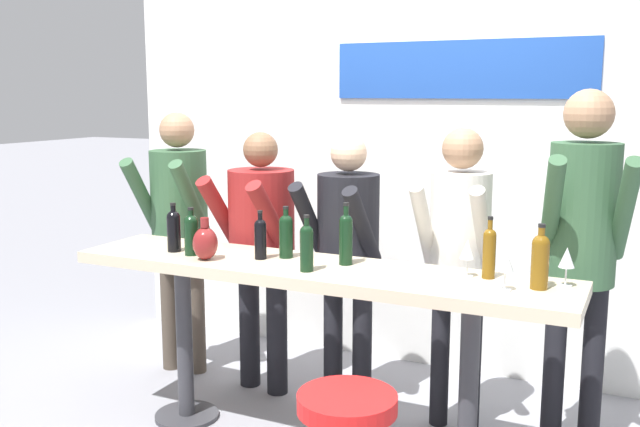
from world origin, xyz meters
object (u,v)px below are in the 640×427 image
object	(u,v)px
wine_bottle_1	(307,246)
wine_bottle_3	(260,237)
tasting_table	(313,294)
wine_bottle_6	(346,237)
wine_bottle_7	(174,229)
decorative_vase	(205,243)
person_far_left	(179,214)
person_center_right	(582,229)
person_center	(459,245)
wine_glass_1	(467,250)
wine_bottle_0	(540,259)
wine_bottle_5	(286,234)
person_center_left	(347,241)
person_left	(261,235)
wine_glass_2	(506,262)
wine_bottle_2	(489,251)
wine_bottle_4	(191,233)
wine_glass_0	(567,259)

from	to	relation	value
wine_bottle_1	wine_bottle_3	world-z (taller)	wine_bottle_1
tasting_table	wine_bottle_6	distance (m)	0.34
wine_bottle_7	decorative_vase	size ratio (longest dim) A/B	1.21
person_far_left	person_center_right	bearing A→B (deg)	-6.12
person_center	wine_glass_1	size ratio (longest dim) A/B	9.31
wine_bottle_0	decorative_vase	size ratio (longest dim) A/B	1.32
wine_bottle_7	person_far_left	bearing A→B (deg)	124.47
decorative_vase	wine_bottle_5	bearing A→B (deg)	32.00
wine_bottle_7	wine_bottle_0	bearing A→B (deg)	2.17
person_center	person_center_right	distance (m)	0.62
person_center_left	person_left	bearing A→B (deg)	-170.78
wine_bottle_1	wine_bottle_6	xyz separation A→B (m)	(0.12, 0.21, 0.02)
wine_bottle_0	wine_glass_1	size ratio (longest dim) A/B	1.64
person_center	wine_bottle_3	size ratio (longest dim) A/B	6.47
person_center_right	wine_glass_1	world-z (taller)	person_center_right
tasting_table	wine_bottle_0	xyz separation A→B (m)	(1.09, 0.04, 0.29)
person_far_left	wine_glass_2	distance (m)	2.28
wine_bottle_5	wine_bottle_6	distance (m)	0.34
wine_glass_1	person_left	bearing A→B (deg)	162.64
wine_bottle_2	wine_glass_1	world-z (taller)	wine_bottle_2
person_center	wine_bottle_3	bearing A→B (deg)	-150.07
person_left	decorative_vase	bearing A→B (deg)	-75.78
wine_bottle_4	decorative_vase	bearing A→B (deg)	-25.01
wine_bottle_4	wine_bottle_5	xyz separation A→B (m)	(0.48, 0.16, 0.01)
person_center	wine_glass_2	bearing A→B (deg)	-58.96
person_center_left	wine_bottle_7	bearing A→B (deg)	-135.89
person_left	wine_bottle_7	size ratio (longest dim) A/B	5.99
person_left	wine_bottle_6	bearing A→B (deg)	-21.29
wine_bottle_0	wine_bottle_1	bearing A→B (deg)	-171.68
wine_bottle_7	wine_glass_0	bearing A→B (deg)	4.70
person_center_right	wine_bottle_7	xyz separation A→B (m)	(-2.03, -0.59, -0.06)
wine_glass_2	wine_bottle_1	bearing A→B (deg)	-175.97
person_center_left	wine_bottle_5	world-z (taller)	person_center_left
person_center	wine_bottle_2	distance (m)	0.48
wine_bottle_7	decorative_vase	bearing A→B (deg)	-18.96
tasting_table	person_far_left	size ratio (longest dim) A/B	1.52
person_left	wine_bottle_2	bearing A→B (deg)	-6.21
wine_bottle_0	wine_bottle_1	xyz separation A→B (m)	(-1.06, -0.16, -0.01)
wine_glass_1	decorative_vase	distance (m)	1.33
wine_bottle_0	wine_bottle_7	world-z (taller)	wine_bottle_0
wine_bottle_0	person_left	bearing A→B (deg)	163.65
tasting_table	person_far_left	xyz separation A→B (m)	(-1.24, 0.57, 0.23)
person_center_left	wine_bottle_0	world-z (taller)	person_center_left
wine_bottle_5	decorative_vase	size ratio (longest dim) A/B	1.23
wine_bottle_3	decorative_vase	bearing A→B (deg)	-151.15
person_center_right	wine_bottle_4	xyz separation A→B (m)	(-1.89, -0.62, -0.07)
person_left	wine_bottle_3	size ratio (longest dim) A/B	6.27
wine_bottle_0	wine_bottle_7	xyz separation A→B (m)	(-1.91, -0.07, -0.01)
person_left	wine_glass_2	world-z (taller)	person_left
person_left	wine_glass_2	size ratio (longest dim) A/B	9.03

